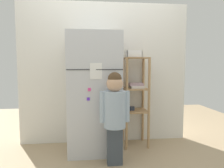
{
  "coord_description": "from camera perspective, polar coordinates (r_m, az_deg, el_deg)",
  "views": [
    {
      "loc": [
        -0.25,
        -2.81,
        1.18
      ],
      "look_at": [
        0.07,
        0.02,
        0.91
      ],
      "focal_mm": 33.85,
      "sensor_mm": 36.0,
      "label": 1
    }
  ],
  "objects": [
    {
      "name": "pantry_shelf_unit",
      "position": [
        3.07,
        6.34,
        -2.51
      ],
      "size": [
        0.35,
        0.35,
        1.28
      ],
      "color": "tan",
      "rests_on": "ground"
    },
    {
      "name": "refrigerator",
      "position": [
        2.86,
        -4.78,
        -2.42
      ],
      "size": [
        0.69,
        0.65,
        1.59
      ],
      "color": "silver",
      "rests_on": "ground"
    },
    {
      "name": "fruit_bin",
      "position": [
        3.03,
        5.86,
        7.86
      ],
      "size": [
        0.21,
        0.16,
        0.1
      ],
      "color": "white",
      "rests_on": "pantry_shelf_unit"
    },
    {
      "name": "ground_plane",
      "position": [
        3.06,
        -1.34,
        -17.35
      ],
      "size": [
        6.0,
        6.0,
        0.0
      ],
      "primitive_type": "plane",
      "color": "tan"
    },
    {
      "name": "kitchen_wall_back",
      "position": [
        3.18,
        -1.96,
        2.9
      ],
      "size": [
        2.52,
        0.03,
        2.09
      ],
      "primitive_type": "cube",
      "color": "silver",
      "rests_on": "ground"
    },
    {
      "name": "child_standing",
      "position": [
        2.46,
        0.73,
        -6.79
      ],
      "size": [
        0.35,
        0.26,
        1.09
      ],
      "color": "#3F4851",
      "rests_on": "ground"
    }
  ]
}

